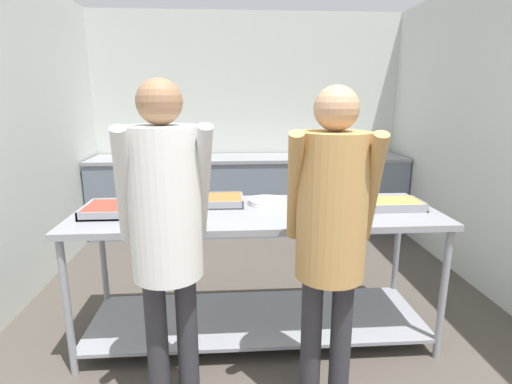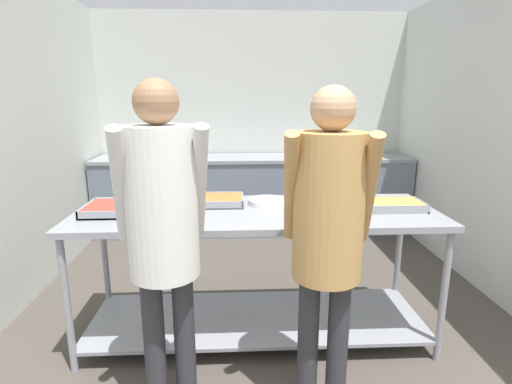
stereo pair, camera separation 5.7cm
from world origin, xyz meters
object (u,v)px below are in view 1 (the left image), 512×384
(sauce_pan, at_px, (319,198))
(guest_serving_right, at_px, (331,222))
(serving_tray_vegetables, at_px, (115,209))
(plate_stack, at_px, (267,202))
(broccoli_bowl, at_px, (171,198))
(guest_serving_left, at_px, (166,219))
(serving_tray_greens, at_px, (389,204))
(serving_tray_roast, at_px, (217,201))
(water_bottle, at_px, (357,148))

(sauce_pan, xyz_separation_m, guest_serving_right, (-0.13, -0.86, 0.10))
(serving_tray_vegetables, height_order, plate_stack, serving_tray_vegetables)
(broccoli_bowl, relative_size, guest_serving_right, 0.12)
(broccoli_bowl, relative_size, guest_serving_left, 0.12)
(serving_tray_greens, xyz_separation_m, guest_serving_right, (-0.58, -0.71, 0.12))
(serving_tray_vegetables, relative_size, serving_tray_roast, 1.05)
(guest_serving_left, xyz_separation_m, guest_serving_right, (0.80, -0.03, -0.02))
(broccoli_bowl, xyz_separation_m, serving_tray_greens, (1.48, -0.22, -0.01))
(plate_stack, bearing_deg, serving_tray_vegetables, -171.07)
(sauce_pan, bearing_deg, plate_stack, 178.93)
(sauce_pan, height_order, guest_serving_right, guest_serving_right)
(broccoli_bowl, relative_size, serving_tray_greens, 0.48)
(serving_tray_vegetables, bearing_deg, water_bottle, 44.06)
(guest_serving_left, bearing_deg, guest_serving_right, -2.22)
(sauce_pan, bearing_deg, serving_tray_greens, -18.69)
(sauce_pan, xyz_separation_m, water_bottle, (0.93, 2.07, 0.08))
(serving_tray_vegetables, xyz_separation_m, serving_tray_greens, (1.81, -0.00, -0.00))
(water_bottle, bearing_deg, guest_serving_right, -110.05)
(plate_stack, height_order, serving_tray_greens, serving_tray_greens)
(sauce_pan, height_order, serving_tray_greens, sauce_pan)
(serving_tray_roast, xyz_separation_m, guest_serving_right, (0.58, -0.88, 0.12))
(sauce_pan, distance_m, serving_tray_greens, 0.47)
(guest_serving_left, bearing_deg, water_bottle, 57.22)
(serving_tray_greens, bearing_deg, broccoli_bowl, 171.46)
(guest_serving_right, bearing_deg, plate_stack, 104.97)
(broccoli_bowl, bearing_deg, serving_tray_vegetables, -146.17)
(serving_tray_greens, bearing_deg, plate_stack, 169.00)
(serving_tray_greens, bearing_deg, guest_serving_right, -129.44)
(broccoli_bowl, xyz_separation_m, plate_stack, (0.67, -0.06, -0.02))
(serving_tray_vegetables, bearing_deg, broccoli_bowl, 33.83)
(water_bottle, bearing_deg, serving_tray_roast, -128.79)
(guest_serving_right, distance_m, water_bottle, 3.12)
(plate_stack, distance_m, guest_serving_right, 0.90)
(plate_stack, xyz_separation_m, guest_serving_right, (0.23, -0.86, 0.12))
(broccoli_bowl, height_order, sauce_pan, broccoli_bowl)
(serving_tray_vegetables, bearing_deg, guest_serving_left, -57.67)
(serving_tray_greens, height_order, guest_serving_right, guest_serving_right)
(serving_tray_greens, distance_m, guest_serving_left, 1.54)
(guest_serving_right, bearing_deg, serving_tray_roast, 123.30)
(serving_tray_roast, relative_size, plate_stack, 1.39)
(sauce_pan, bearing_deg, water_bottle, 65.71)
(serving_tray_vegetables, height_order, water_bottle, water_bottle)
(broccoli_bowl, distance_m, water_bottle, 2.81)
(guest_serving_left, height_order, guest_serving_right, guest_serving_left)
(sauce_pan, bearing_deg, guest_serving_left, -138.41)
(serving_tray_vegetables, distance_m, sauce_pan, 1.37)
(broccoli_bowl, height_order, guest_serving_right, guest_serving_right)
(serving_tray_vegetables, height_order, broccoli_bowl, broccoli_bowl)
(guest_serving_right, bearing_deg, guest_serving_left, 177.78)
(serving_tray_roast, bearing_deg, guest_serving_right, -56.70)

